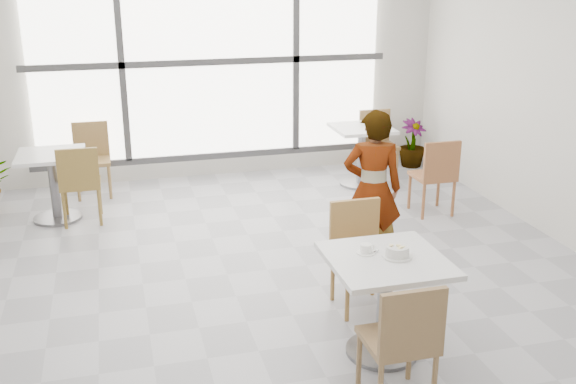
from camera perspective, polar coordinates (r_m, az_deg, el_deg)
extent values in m
plane|color=#9E9EA5|center=(5.82, -0.77, -8.42)|extent=(7.00, 7.00, 0.00)
plane|color=silver|center=(8.69, -6.62, 11.01)|extent=(6.00, 0.00, 6.00)
plane|color=silver|center=(2.29, 21.76, -13.24)|extent=(6.00, 0.00, 6.00)
cube|color=white|center=(8.63, -6.56, 10.96)|extent=(4.40, 0.04, 2.40)
cube|color=#3F3F42|center=(8.60, -6.53, 10.93)|extent=(4.60, 0.05, 0.08)
cube|color=#3F3F42|center=(8.51, -13.98, 10.42)|extent=(0.08, 0.05, 2.40)
cube|color=#3F3F42|center=(8.83, 0.68, 11.25)|extent=(0.08, 0.05, 2.40)
cube|color=#3F3F42|center=(8.85, -6.23, 3.09)|extent=(4.60, 0.05, 0.08)
cube|color=silver|center=(4.69, 8.36, -5.77)|extent=(0.80, 0.80, 0.04)
cylinder|color=slate|center=(4.86, 8.15, -9.80)|extent=(0.10, 0.10, 0.71)
cylinder|color=slate|center=(5.03, 7.96, -13.20)|extent=(0.52, 0.52, 0.03)
cube|color=olive|center=(4.35, 9.29, -12.35)|extent=(0.42, 0.42, 0.04)
cube|color=olive|center=(4.09, 10.56, -10.89)|extent=(0.42, 0.04, 0.42)
cylinder|color=olive|center=(4.68, 10.30, -13.26)|extent=(0.04, 0.04, 0.41)
cylinder|color=olive|center=(4.41, 12.33, -15.59)|extent=(0.04, 0.04, 0.41)
cylinder|color=olive|center=(4.55, 6.06, -14.03)|extent=(0.04, 0.04, 0.41)
cube|color=#A3763E|center=(5.41, 6.30, -5.70)|extent=(0.42, 0.42, 0.04)
cube|color=#A3763E|center=(5.48, 5.67, -2.72)|extent=(0.42, 0.04, 0.42)
cylinder|color=#A3763E|center=(5.30, 5.07, -8.92)|extent=(0.04, 0.04, 0.41)
cylinder|color=#A3763E|center=(5.60, 3.82, -7.28)|extent=(0.04, 0.04, 0.41)
cylinder|color=#A3763E|center=(5.42, 8.69, -8.39)|extent=(0.04, 0.04, 0.41)
cylinder|color=#A3763E|center=(5.72, 7.26, -6.82)|extent=(0.04, 0.04, 0.41)
cylinder|color=silver|center=(4.70, 9.27, -5.41)|extent=(0.21, 0.21, 0.01)
cylinder|color=silver|center=(4.68, 9.29, -4.95)|extent=(0.16, 0.16, 0.07)
torus|color=silver|center=(4.67, 9.31, -4.61)|extent=(0.16, 0.16, 0.01)
cylinder|color=tan|center=(4.68, 9.29, -4.98)|extent=(0.14, 0.14, 0.05)
cylinder|color=beige|center=(4.67, 9.77, -4.63)|extent=(0.03, 0.03, 0.02)
cylinder|color=#F7F09F|center=(4.67, 9.37, -4.61)|extent=(0.03, 0.03, 0.02)
cylinder|color=beige|center=(4.66, 8.78, -4.51)|extent=(0.03, 0.03, 0.02)
cylinder|color=beige|center=(4.67, 9.35, -4.51)|extent=(0.03, 0.03, 0.01)
cylinder|color=beige|center=(4.66, 9.58, -4.63)|extent=(0.03, 0.03, 0.01)
cylinder|color=#F2E29C|center=(4.65, 9.39, -4.74)|extent=(0.03, 0.03, 0.02)
cylinder|color=beige|center=(4.64, 9.64, -4.77)|extent=(0.03, 0.03, 0.02)
cylinder|color=beige|center=(4.70, 9.39, -4.49)|extent=(0.03, 0.03, 0.02)
cylinder|color=beige|center=(4.65, 9.56, -4.66)|extent=(0.03, 0.03, 0.02)
cylinder|color=beige|center=(4.69, 9.28, -4.56)|extent=(0.03, 0.03, 0.01)
cylinder|color=beige|center=(4.63, 9.36, -4.82)|extent=(0.03, 0.03, 0.01)
cylinder|color=beige|center=(4.67, 9.71, -4.65)|extent=(0.03, 0.03, 0.02)
cylinder|color=white|center=(4.73, 6.64, -5.16)|extent=(0.13, 0.13, 0.01)
cylinder|color=white|center=(4.71, 6.65, -4.78)|extent=(0.08, 0.08, 0.06)
torus|color=white|center=(4.73, 7.14, -4.72)|extent=(0.05, 0.01, 0.05)
cylinder|color=black|center=(4.71, 6.66, -4.51)|extent=(0.07, 0.07, 0.00)
cube|color=silver|center=(4.73, 7.30, -5.10)|extent=(0.09, 0.05, 0.00)
sphere|color=silver|center=(4.75, 7.62, -4.97)|extent=(0.02, 0.02, 0.02)
imported|color=black|center=(6.11, 7.20, 0.26)|extent=(0.61, 0.48, 1.47)
cube|color=silver|center=(7.60, -19.56, 2.97)|extent=(0.70, 0.70, 0.04)
cylinder|color=slate|center=(7.70, -19.25, 0.29)|extent=(0.10, 0.10, 0.71)
cylinder|color=slate|center=(7.81, -18.99, -2.07)|extent=(0.52, 0.52, 0.03)
cube|color=white|center=(8.40, 6.32, 5.40)|extent=(0.70, 0.70, 0.04)
cylinder|color=gray|center=(8.49, 6.23, 2.94)|extent=(0.10, 0.10, 0.71)
cylinder|color=gray|center=(8.59, 6.15, 0.76)|extent=(0.52, 0.52, 0.03)
cube|color=olive|center=(7.52, -17.24, 0.68)|extent=(0.42, 0.42, 0.04)
cube|color=olive|center=(7.28, -17.45, 1.95)|extent=(0.42, 0.04, 0.42)
cylinder|color=olive|center=(7.76, -15.73, -0.39)|extent=(0.04, 0.04, 0.41)
cylinder|color=olive|center=(7.42, -15.73, -1.28)|extent=(0.04, 0.04, 0.41)
cylinder|color=olive|center=(7.77, -18.37, -0.61)|extent=(0.04, 0.04, 0.41)
cylinder|color=olive|center=(7.44, -18.49, -1.51)|extent=(0.04, 0.04, 0.41)
cube|color=olive|center=(8.35, -16.31, 2.53)|extent=(0.42, 0.42, 0.04)
cube|color=olive|center=(8.47, -16.44, 4.37)|extent=(0.42, 0.04, 0.42)
cylinder|color=olive|center=(8.25, -17.42, 0.59)|extent=(0.04, 0.04, 0.41)
cylinder|color=olive|center=(8.59, -17.36, 1.31)|extent=(0.04, 0.04, 0.41)
cylinder|color=olive|center=(8.24, -14.93, 0.80)|extent=(0.04, 0.04, 0.41)
cylinder|color=olive|center=(8.58, -14.97, 1.52)|extent=(0.04, 0.04, 0.41)
cube|color=#985D36|center=(7.62, 12.19, 1.33)|extent=(0.42, 0.42, 0.04)
cube|color=#985D36|center=(7.39, 12.97, 2.60)|extent=(0.42, 0.04, 0.42)
cylinder|color=#985D36|center=(7.92, 12.66, 0.26)|extent=(0.04, 0.04, 0.41)
cylinder|color=#985D36|center=(7.62, 13.88, -0.58)|extent=(0.04, 0.04, 0.41)
cylinder|color=#985D36|center=(7.76, 10.30, 0.04)|extent=(0.04, 0.04, 0.41)
cylinder|color=#985D36|center=(7.46, 11.45, -0.82)|extent=(0.04, 0.04, 0.41)
cube|color=olive|center=(8.78, 7.77, 3.91)|extent=(0.42, 0.42, 0.04)
cube|color=olive|center=(8.89, 7.37, 5.65)|extent=(0.42, 0.04, 0.42)
cylinder|color=olive|center=(8.61, 7.05, 2.09)|extent=(0.04, 0.04, 0.41)
cylinder|color=olive|center=(8.93, 6.20, 2.73)|extent=(0.04, 0.04, 0.41)
cylinder|color=olive|center=(8.75, 9.24, 2.25)|extent=(0.04, 0.04, 0.41)
cylinder|color=olive|center=(9.06, 8.33, 2.89)|extent=(0.04, 0.04, 0.41)
imported|color=#44743C|center=(9.39, 10.53, 4.10)|extent=(0.45, 0.45, 0.66)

